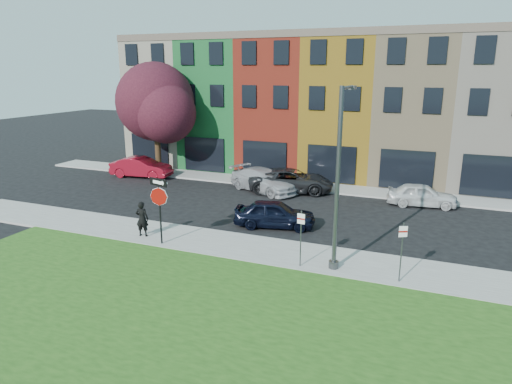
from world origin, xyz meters
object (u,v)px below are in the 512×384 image
at_px(man, 142,219).
at_px(street_lamp, 339,179).
at_px(stop_sign, 159,198).
at_px(sedan_near, 275,214).

bearing_deg(man, street_lamp, 169.05).
relative_size(stop_sign, street_lamp, 0.43).
bearing_deg(street_lamp, sedan_near, 135.78).
relative_size(sedan_near, street_lamp, 0.61).
xyz_separation_m(man, street_lamp, (9.34, 0.03, 2.77)).
distance_m(man, sedan_near, 6.63).
relative_size(stop_sign, man, 1.79).
height_order(stop_sign, street_lamp, street_lamp).
distance_m(stop_sign, street_lamp, 8.10).
height_order(sedan_near, street_lamp, street_lamp).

